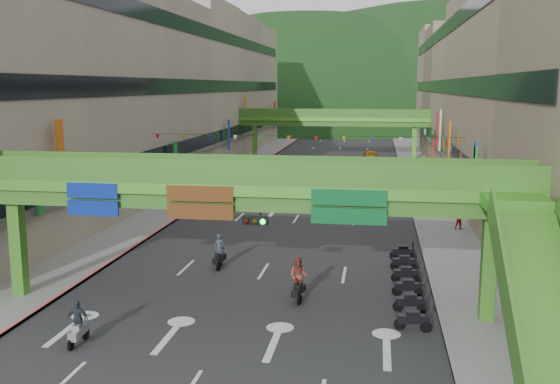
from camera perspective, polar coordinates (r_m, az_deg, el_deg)
The scene contains 23 objects.
ground at distance 24.20m, azimuth -6.88°, elevation -15.44°, with size 320.00×320.00×0.00m, color black.
road_slab at distance 72.04m, azimuth 3.95°, elevation 1.49°, with size 18.00×140.00×0.02m, color #28282B.
sidewalk_left at distance 73.79m, azimuth -4.59°, elevation 1.73°, with size 4.00×140.00×0.15m, color gray.
sidewalk_right at distance 71.94m, azimuth 12.72°, elevation 1.32°, with size 4.00×140.00×0.15m, color gray.
curb_left at distance 73.37m, azimuth -3.15°, elevation 1.71°, with size 0.20×140.00×0.18m, color #CC5959.
curb_right at distance 71.83m, azimuth 11.21°, elevation 1.37°, with size 0.20×140.00×0.18m, color gray.
building_row_left at distance 75.34m, azimuth -10.63°, elevation 8.92°, with size 12.80×95.00×19.00m.
building_row_right at distance 72.19m, azimuth 19.36°, elevation 8.52°, with size 12.80×95.00×19.00m.
overpass_near at distance 27.40m, azimuth -2.17°, elevation -0.92°, with size 28.00×12.27×7.10m.
overpass_far at distance 86.40m, azimuth 4.87°, elevation 6.44°, with size 28.00×2.20×7.10m.
hill_left at distance 182.56m, azimuth 2.28°, elevation 6.46°, with size 168.00×140.00×112.00m, color #1C4419.
hill_right at distance 202.19m, azimuth 14.36°, elevation 6.48°, with size 208.00×176.00×128.00m, color #1C4419.
bunting_string at distance 51.59m, azimuth 2.08°, elevation 4.91°, with size 26.00×0.36×0.47m.
scooter_rider_near at distance 35.65m, azimuth -5.58°, elevation -5.52°, with size 0.68×1.60×2.00m.
scooter_rider_mid at distance 30.14m, azimuth 1.71°, elevation -7.90°, with size 1.01×1.59×2.19m.
scooter_rider_left at distance 26.62m, azimuth -18.01°, elevation -11.35°, with size 0.91×1.60×1.85m.
scooter_rider_far at distance 54.17m, azimuth -3.71°, elevation -0.08°, with size 0.89×1.60×2.12m.
parked_scooter_row at distance 32.57m, azimuth 11.56°, elevation -7.88°, with size 1.60×11.59×1.08m.
car_silver at distance 75.53m, azimuth -0.49°, elevation 2.46°, with size 1.59×4.57×1.50m, color #A3A5A9.
car_yellow at distance 86.46m, azimuth 8.27°, elevation 3.28°, with size 1.80×4.46×1.52m, color orange.
pedestrian_red at distance 46.21m, azimuth 16.15°, elevation -2.55°, with size 0.74×0.57×1.52m, color red.
pedestrian_dark at distance 59.22m, azimuth 14.69°, elevation 0.31°, with size 1.08×0.45×1.85m, color black.
pedestrian_blue at distance 53.57m, azimuth 12.77°, elevation -0.73°, with size 0.73×0.47×1.56m, color #34425D.
Camera 1 is at (6.13, -21.05, 10.24)m, focal length 40.00 mm.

